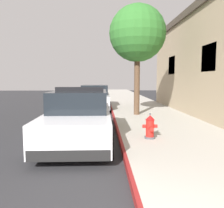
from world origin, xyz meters
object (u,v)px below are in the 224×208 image
fire_hydrant (150,127)px  street_tree (137,34)px  police_cruiser (80,117)px  parked_car_silver_ahead (95,98)px

fire_hydrant → street_tree: 6.03m
police_cruiser → parked_car_silver_ahead: (0.19, 8.06, -0.00)m
parked_car_silver_ahead → fire_hydrant: parked_car_silver_ahead is taller
police_cruiser → street_tree: size_ratio=0.90×
police_cruiser → parked_car_silver_ahead: bearing=88.6°
parked_car_silver_ahead → fire_hydrant: (1.92, -8.50, -0.23)m
fire_hydrant → street_tree: (0.29, 4.81, 3.62)m
parked_car_silver_ahead → fire_hydrant: size_ratio=6.37×
parked_car_silver_ahead → fire_hydrant: bearing=-77.2°
street_tree → parked_car_silver_ahead: bearing=121.0°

